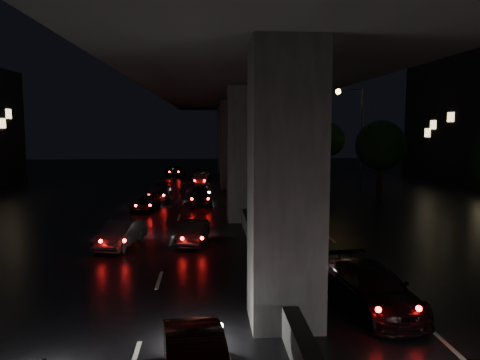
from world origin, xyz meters
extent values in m
plane|color=black|center=(0.00, 0.00, 0.00)|extent=(120.00, 120.00, 0.00)
cube|color=#2D2D2F|center=(0.00, -10.00, 4.00)|extent=(2.00, 2.00, 8.00)
cube|color=#2D2D2F|center=(0.00, 5.00, 4.00)|extent=(2.00, 2.00, 8.00)
cube|color=#2D2D2F|center=(0.00, 20.00, 4.00)|extent=(2.00, 2.00, 8.00)
cube|color=#2D2D2F|center=(0.00, 35.00, 4.00)|extent=(2.00, 2.00, 8.00)
cube|color=black|center=(0.00, 5.00, 8.75)|extent=(12.00, 80.00, 1.50)
cube|color=#2D2D2F|center=(-5.80, 5.00, 10.00)|extent=(0.40, 80.00, 1.00)
cube|color=#2D2D2F|center=(5.80, 5.00, 10.00)|extent=(0.40, 80.00, 1.00)
cube|color=#2D2D2F|center=(0.00, 5.00, 0.42)|extent=(0.45, 70.00, 0.85)
cylinder|color=black|center=(11.00, 12.00, 1.40)|extent=(0.44, 0.44, 2.80)
sphere|color=black|center=(11.00, 12.00, 4.22)|extent=(3.80, 3.80, 3.80)
cylinder|color=black|center=(11.00, 28.00, 1.40)|extent=(0.44, 0.44, 2.80)
sphere|color=black|center=(11.00, 28.00, 4.22)|extent=(3.80, 3.80, 3.80)
cylinder|color=#2D2D33|center=(11.50, 18.00, 4.50)|extent=(0.18, 0.18, 9.00)
cube|color=#2D2D33|center=(10.40, 18.00, 8.90)|extent=(2.40, 0.10, 0.10)
sphere|color=yellow|center=(9.30, 18.00, 8.70)|extent=(0.44, 0.44, 0.44)
imported|color=black|center=(2.88, -9.23, 0.67)|extent=(2.44, 4.80, 1.33)
imported|color=black|center=(-6.31, -0.99, 0.61)|extent=(2.08, 3.90, 1.22)
imported|color=black|center=(-2.91, -0.61, 0.53)|extent=(1.63, 3.39, 1.07)
imported|color=black|center=(-6.32, 8.45, 0.54)|extent=(2.01, 3.41, 1.09)
imported|color=black|center=(-5.88, 12.43, 0.63)|extent=(1.88, 4.37, 1.26)
imported|color=black|center=(-2.72, 10.37, 0.66)|extent=(1.79, 3.96, 1.32)
imported|color=#504C46|center=(-2.95, 22.10, 0.53)|extent=(1.37, 3.30, 1.06)
imported|color=black|center=(-2.99, 25.89, 0.58)|extent=(2.23, 4.31, 1.16)
imported|color=black|center=(-5.88, 30.28, 0.61)|extent=(2.63, 4.63, 1.22)
imported|color=slate|center=(3.01, 27.01, 0.55)|extent=(2.01, 3.46, 1.11)
camera|label=1|loc=(-2.18, -22.89, 5.64)|focal=35.00mm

